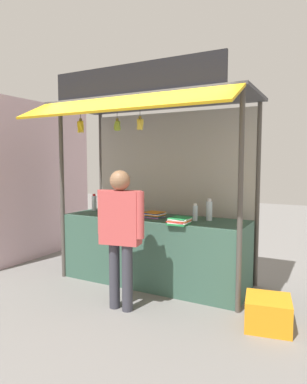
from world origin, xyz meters
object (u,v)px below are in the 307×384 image
Objects in this scene: water_bottle_back_right at (195,213)px; magazine_stack_mid_left at (179,221)px; vendor_person at (120,227)px; magazine_stack_front_right at (154,215)px; plastic_crate at (268,313)px; water_bottle_rear_center at (105,205)px; water_bottle_back_left at (94,203)px; banana_bunch_inner_right at (81,126)px; banana_bunch_inner_left at (117,126)px; banana_bunch_rightmost at (140,124)px; water_bottle_mid_right at (209,210)px.

magazine_stack_mid_left is at bearing -103.57° from water_bottle_back_right.
magazine_stack_front_right is at bearing -96.45° from vendor_person.
water_bottle_back_right is 1.49m from plastic_crate.
water_bottle_rear_center is at bearing 179.21° from water_bottle_back_right.
water_bottle_back_left is 1.31m from banana_bunch_inner_right.
banana_bunch_inner_left reaches higher than plastic_crate.
banana_bunch_rightmost is at bearing -135.60° from water_bottle_back_right.
magazine_stack_front_right is at bearing -170.50° from water_bottle_mid_right.
water_bottle_rear_center reaches higher than magazine_stack_front_right.
water_bottle_back_left reaches higher than magazine_stack_front_right.
magazine_stack_front_right is (-0.59, -0.02, -0.07)m from water_bottle_back_right.
banana_bunch_rightmost reaches higher than vendor_person.
water_bottle_back_left is at bearing -52.41° from vendor_person.
banana_bunch_rightmost is 1.01× the size of banana_bunch_inner_left.
banana_bunch_inner_right is (-1.44, -0.51, 1.12)m from water_bottle_back_right.
water_bottle_mid_right is 0.18× the size of vendor_person.
banana_bunch_rightmost is 1.26m from vendor_person.
banana_bunch_inner_left is (-0.33, 0.00, -0.00)m from banana_bunch_rightmost.
banana_bunch_rightmost reaches higher than water_bottle_mid_right.
banana_bunch_inner_left reaches higher than vendor_person.
banana_bunch_rightmost is at bearing -157.15° from magazine_stack_mid_left.
vendor_person is (0.91, -0.45, -1.19)m from banana_bunch_inner_right.
water_bottle_mid_right is 2.03m from banana_bunch_inner_right.
magazine_stack_front_right is 1.54m from banana_bunch_inner_right.
vendor_person is 3.58× the size of plastic_crate.
water_bottle_mid_right is at bearing 31.53° from banana_bunch_inner_left.
vendor_person is (0.07, -0.94, 0.00)m from magazine_stack_front_right.
water_bottle_rear_center is 0.78× the size of banana_bunch_inner_left.
banana_bunch_inner_left is 1.30m from vendor_person.
plastic_crate is (2.77, -0.76, -0.88)m from water_bottle_back_left.
magazine_stack_front_right is 0.61× the size of plastic_crate.
water_bottle_rear_center is at bearing 165.40° from plastic_crate.
water_bottle_back_left is 1.75m from banana_bunch_rightmost.
water_bottle_back_right reaches higher than magazine_stack_mid_left.
banana_bunch_inner_right is at bearing -158.74° from water_bottle_mid_right.
water_bottle_rear_center is 1.36m from banana_bunch_inner_left.
plastic_crate is (1.04, -0.63, -0.87)m from water_bottle_back_right.
water_bottle_mid_right is at bearing 21.26° from banana_bunch_inner_right.
water_bottle_rear_center is 0.89× the size of water_bottle_back_left.
water_bottle_back_right is 0.76× the size of banana_bunch_inner_left.
water_bottle_back_left is (-1.73, 0.13, 0.02)m from water_bottle_back_right.
vendor_person is at bearing -46.72° from water_bottle_rear_center.
banana_bunch_rightmost is (-0.68, -0.62, 1.08)m from water_bottle_mid_right.
plastic_crate is at bearing -39.62° from water_bottle_mid_right.
vendor_person reaches higher than plastic_crate.
water_bottle_mid_right reaches higher than magazine_stack_front_right.
water_bottle_back_right is 0.75× the size of banana_bunch_rightmost.
magazine_stack_front_right is (0.86, -0.04, -0.07)m from water_bottle_rear_center.
magazine_stack_mid_left is 0.77m from vendor_person.
plastic_crate is (1.63, -0.61, -0.80)m from magazine_stack_front_right.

